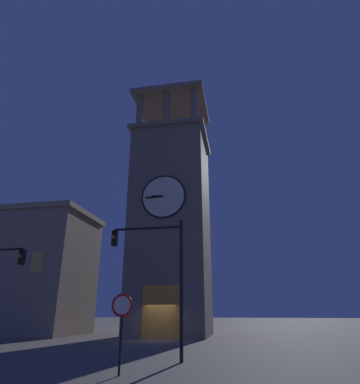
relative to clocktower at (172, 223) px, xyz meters
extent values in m
plane|color=#56544F|center=(0.08, 4.58, -10.11)|extent=(200.00, 200.00, 0.00)
cube|color=#75665B|center=(0.00, -0.03, -0.67)|extent=(6.83, 7.00, 18.89)
cube|color=#75665B|center=(0.00, -0.03, 8.98)|extent=(7.43, 7.60, 0.40)
cylinder|color=#75665B|center=(-2.82, 2.87, 11.06)|extent=(0.70, 0.70, 3.77)
cylinder|color=#75665B|center=(0.00, 2.87, 11.06)|extent=(0.70, 0.70, 3.77)
cylinder|color=#75665B|center=(2.82, 2.87, 11.06)|extent=(0.70, 0.70, 3.77)
cylinder|color=#75665B|center=(-2.82, -2.93, 11.06)|extent=(0.70, 0.70, 3.77)
cylinder|color=#75665B|center=(0.00, -2.93, 11.06)|extent=(0.70, 0.70, 3.77)
cylinder|color=#75665B|center=(2.82, -2.93, 11.06)|extent=(0.70, 0.70, 3.77)
cube|color=#75665B|center=(0.00, -0.03, 13.15)|extent=(7.43, 7.60, 0.40)
cylinder|color=black|center=(0.00, -0.03, 14.86)|extent=(0.12, 0.12, 3.03)
cylinder|color=silver|center=(0.00, 3.53, 1.46)|extent=(3.86, 0.12, 3.86)
torus|color=black|center=(0.00, 3.55, 1.46)|extent=(4.02, 0.16, 4.02)
cube|color=black|center=(0.53, 3.63, 1.50)|extent=(1.07, 0.06, 0.19)
cube|color=black|center=(0.82, 3.63, 1.43)|extent=(1.65, 0.06, 0.18)
cube|color=orange|center=(0.00, 3.42, -8.11)|extent=(3.20, 0.24, 4.00)
cube|color=gray|center=(17.51, 0.83, 0.98)|extent=(18.59, 7.94, 0.50)
cube|color=#E0B259|center=(10.68, 4.66, -4.15)|extent=(1.00, 0.12, 1.80)
cube|color=black|center=(4.59, 15.08, -5.52)|extent=(0.22, 0.30, 0.75)
sphere|color=#360505|center=(4.59, 15.26, -5.24)|extent=(0.16, 0.16, 0.16)
sphere|color=orange|center=(4.59, 15.26, -5.49)|extent=(0.16, 0.16, 0.16)
sphere|color=#063316|center=(4.59, 15.26, -5.74)|extent=(0.16, 0.16, 0.16)
cylinder|color=black|center=(-3.70, 15.23, -7.06)|extent=(0.16, 0.16, 6.11)
cylinder|color=black|center=(-2.05, 15.23, -4.34)|extent=(3.30, 0.12, 0.12)
cube|color=black|center=(-0.40, 15.23, -4.77)|extent=(0.22, 0.30, 0.75)
sphere|color=#360505|center=(-0.40, 15.41, -4.49)|extent=(0.16, 0.16, 0.16)
sphere|color=orange|center=(-0.40, 15.41, -4.74)|extent=(0.16, 0.16, 0.16)
sphere|color=#063316|center=(-0.40, 15.41, -4.99)|extent=(0.16, 0.16, 0.16)
cylinder|color=black|center=(-2.22, 18.59, -8.97)|extent=(0.08, 0.08, 2.29)
cylinder|color=white|center=(-2.22, 18.63, -7.92)|extent=(0.70, 0.04, 0.70)
torus|color=red|center=(-2.22, 18.65, -7.92)|extent=(0.78, 0.08, 0.78)
camera|label=1|loc=(-6.39, 30.15, -8.14)|focal=30.62mm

